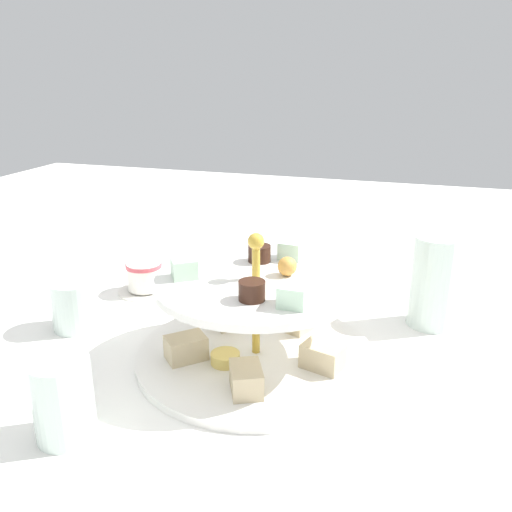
{
  "coord_description": "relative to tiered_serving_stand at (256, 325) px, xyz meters",
  "views": [
    {
      "loc": [
        0.58,
        0.18,
        0.35
      ],
      "look_at": [
        0.0,
        0.0,
        0.14
      ],
      "focal_mm": 37.63,
      "sensor_mm": 36.0,
      "label": 1
    }
  ],
  "objects": [
    {
      "name": "ground_plane",
      "position": [
        -0.0,
        0.0,
        -0.05
      ],
      "size": [
        2.4,
        2.4,
        0.0
      ],
      "primitive_type": "plane",
      "color": "white"
    },
    {
      "name": "water_glass_tall_right",
      "position": [
        -0.17,
        0.21,
        0.02
      ],
      "size": [
        0.07,
        0.07,
        0.13
      ],
      "primitive_type": "cylinder",
      "color": "silver",
      "rests_on": "ground_plane"
    },
    {
      "name": "water_glass_mid_back",
      "position": [
        0.2,
        -0.14,
        -0.0
      ],
      "size": [
        0.06,
        0.06,
        0.09
      ],
      "primitive_type": "cylinder",
      "color": "silver",
      "rests_on": "ground_plane"
    },
    {
      "name": "water_glass_short_left",
      "position": [
        -0.01,
        -0.27,
        -0.01
      ],
      "size": [
        0.06,
        0.06,
        0.07
      ],
      "primitive_type": "cylinder",
      "color": "silver",
      "rests_on": "ground_plane"
    },
    {
      "name": "teacup_with_saucer",
      "position": [
        -0.15,
        -0.24,
        -0.02
      ],
      "size": [
        0.09,
        0.09,
        0.05
      ],
      "color": "white",
      "rests_on": "ground_plane"
    },
    {
      "name": "butter_knife_right",
      "position": [
        -0.32,
        -0.07,
        -0.05
      ],
      "size": [
        0.08,
        0.16,
        0.0
      ],
      "primitive_type": "cube",
      "rotation": [
        0.0,
        0.0,
        5.11
      ],
      "color": "silver",
      "rests_on": "ground_plane"
    },
    {
      "name": "tiered_serving_stand",
      "position": [
        0.0,
        0.0,
        0.0
      ],
      "size": [
        0.31,
        0.31,
        0.17
      ],
      "color": "white",
      "rests_on": "ground_plane"
    }
  ]
}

